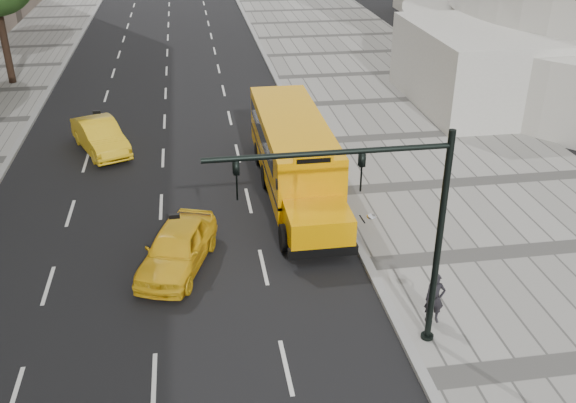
{
  "coord_description": "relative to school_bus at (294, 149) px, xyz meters",
  "views": [
    {
      "loc": [
        0.47,
        -23.16,
        11.84
      ],
      "look_at": [
        3.5,
        -4.0,
        1.9
      ],
      "focal_mm": 40.0,
      "sensor_mm": 36.0,
      "label": 1
    }
  ],
  "objects": [
    {
      "name": "sidewalk_museum",
      "position": [
        7.5,
        -0.86,
        -1.69
      ],
      "size": [
        12.0,
        140.0,
        0.15
      ],
      "primitive_type": "cube",
      "color": "gray",
      "rests_on": "ground"
    },
    {
      "name": "traffic_signal",
      "position": [
        0.69,
        -10.44,
        2.33
      ],
      "size": [
        6.18,
        0.36,
        6.4
      ],
      "color": "black",
      "rests_on": "ground"
    },
    {
      "name": "ground",
      "position": [
        -4.5,
        -0.86,
        -1.76
      ],
      "size": [
        140.0,
        140.0,
        0.0
      ],
      "primitive_type": "plane",
      "color": "black",
      "rests_on": "ground"
    },
    {
      "name": "curb_museum",
      "position": [
        1.5,
        -0.86,
        -1.69
      ],
      "size": [
        0.3,
        140.0,
        0.15
      ],
      "primitive_type": "cube",
      "color": "gray",
      "rests_on": "ground"
    },
    {
      "name": "taxi_near",
      "position": [
        -4.82,
        -5.42,
        -1.01
      ],
      "size": [
        3.14,
        4.79,
        1.52
      ],
      "primitive_type": "imported",
      "rotation": [
        0.0,
        0.0,
        -0.33
      ],
      "color": "yellow",
      "rests_on": "ground"
    },
    {
      "name": "school_bus",
      "position": [
        0.0,
        0.0,
        0.0
      ],
      "size": [
        2.96,
        11.56,
        3.19
      ],
      "color": "#ED9900",
      "rests_on": "ground"
    },
    {
      "name": "taxi_far",
      "position": [
        -8.39,
        5.41,
        -1.0
      ],
      "size": [
        3.26,
        4.89,
        1.52
      ],
      "primitive_type": "imported",
      "rotation": [
        0.0,
        0.0,
        0.39
      ],
      "color": "yellow",
      "rests_on": "ground"
    },
    {
      "name": "pedestrian",
      "position": [
        2.51,
        -9.73,
        -0.81
      ],
      "size": [
        0.62,
        0.43,
        1.61
      ],
      "primitive_type": "imported",
      "rotation": [
        0.0,
        0.0,
        -0.09
      ],
      "color": "black",
      "rests_on": "sidewalk_museum"
    }
  ]
}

